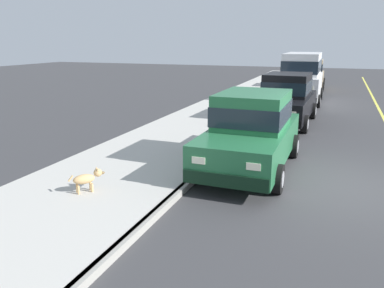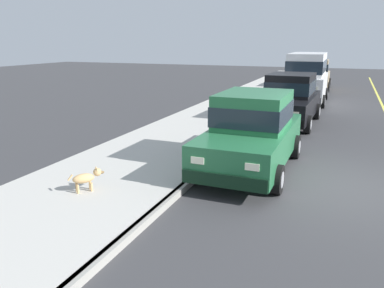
% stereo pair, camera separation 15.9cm
% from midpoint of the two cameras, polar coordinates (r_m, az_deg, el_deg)
% --- Properties ---
extents(ground_plane, '(80.00, 80.00, 0.00)m').
position_cam_midpoint_polar(ground_plane, '(9.27, 20.76, -5.82)').
color(ground_plane, '#38383A').
extents(curb, '(0.16, 64.00, 0.14)m').
position_cam_midpoint_polar(curb, '(9.72, 1.63, -3.42)').
color(curb, gray).
rests_on(curb, ground).
extents(sidewalk, '(3.60, 64.00, 0.14)m').
position_cam_midpoint_polar(sidewalk, '(10.42, -7.77, -2.28)').
color(sidewalk, '#B7B5AD').
rests_on(sidewalk, ground).
extents(car_green_sedan, '(2.06, 4.61, 1.92)m').
position_cam_midpoint_polar(car_green_sedan, '(9.70, 8.29, 1.99)').
color(car_green_sedan, '#23663D').
rests_on(car_green_sedan, ground).
extents(car_black_sedan, '(2.14, 4.65, 1.92)m').
position_cam_midpoint_polar(car_black_sedan, '(15.45, 13.43, 6.57)').
color(car_black_sedan, black).
rests_on(car_black_sedan, ground).
extents(car_white_van, '(2.17, 4.92, 2.52)m').
position_cam_midpoint_polar(car_white_van, '(21.02, 15.63, 9.70)').
color(car_white_van, white).
rests_on(car_white_van, ground).
extents(car_tan_sedan, '(2.12, 4.64, 1.92)m').
position_cam_midpoint_polar(car_tan_sedan, '(27.16, 16.70, 9.83)').
color(car_tan_sedan, tan).
rests_on(car_tan_sedan, ground).
extents(dog_tan, '(0.53, 0.61, 0.49)m').
position_cam_midpoint_polar(dog_tan, '(8.22, -15.70, -4.86)').
color(dog_tan, tan).
rests_on(dog_tan, sidewalk).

